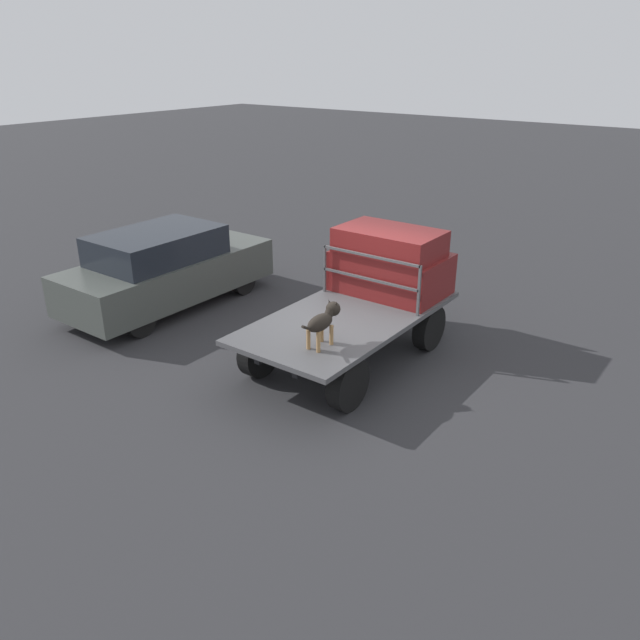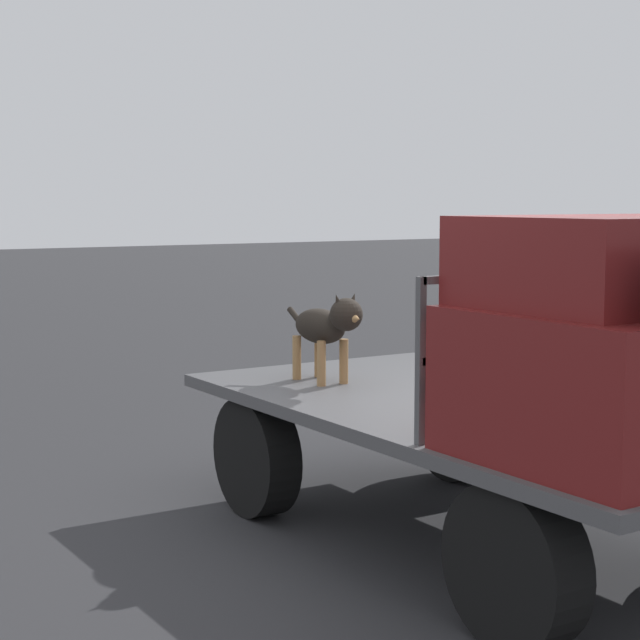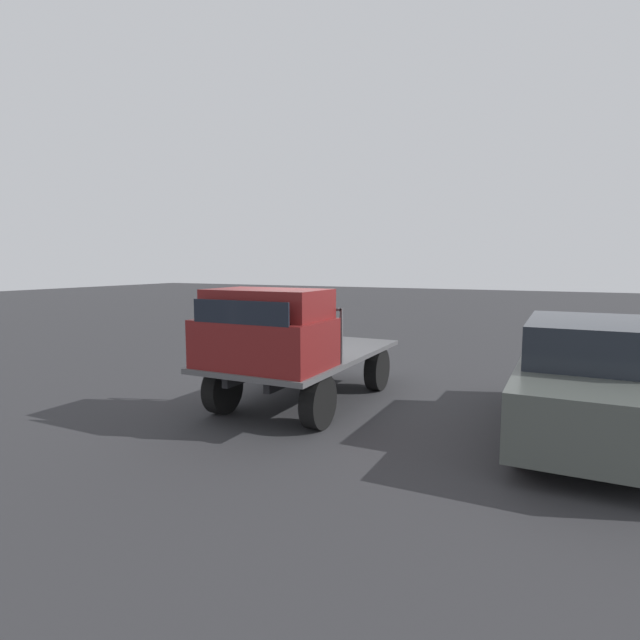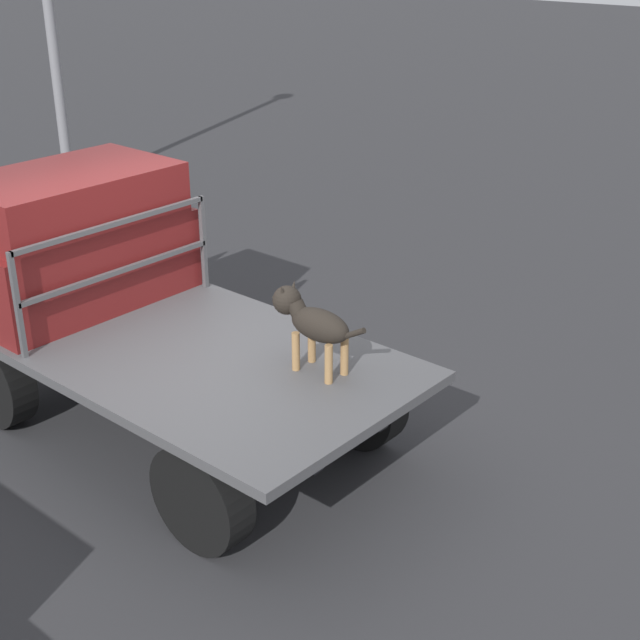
# 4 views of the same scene
# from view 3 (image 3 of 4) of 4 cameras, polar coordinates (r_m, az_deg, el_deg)

# --- Properties ---
(ground_plane) EXTENTS (80.00, 80.00, 0.00)m
(ground_plane) POSITION_cam_3_polar(r_m,az_deg,el_deg) (8.87, -1.56, -9.15)
(ground_plane) COLOR #2D2D30
(flatbed_truck) EXTENTS (4.03, 2.03, 0.85)m
(flatbed_truck) POSITION_cam_3_polar(r_m,az_deg,el_deg) (8.73, -1.57, -5.23)
(flatbed_truck) COLOR black
(flatbed_truck) RESTS_ON ground
(truck_cab) EXTENTS (1.28, 1.91, 1.16)m
(truck_cab) POSITION_cam_3_polar(r_m,az_deg,el_deg) (7.49, -6.25, -1.15)
(truck_cab) COLOR maroon
(truck_cab) RESTS_ON flatbed_truck
(truck_headboard) EXTENTS (0.04, 1.91, 0.85)m
(truck_headboard) POSITION_cam_3_polar(r_m,az_deg,el_deg) (8.06, -3.65, -0.45)
(truck_headboard) COLOR #4C4C4F
(truck_headboard) RESTS_ON flatbed_truck
(dog) EXTENTS (0.89, 0.24, 0.63)m
(dog) POSITION_cam_3_polar(r_m,az_deg,el_deg) (9.80, -0.25, -0.24)
(dog) COLOR #9E7547
(dog) RESTS_ON flatbed_truck
(parked_sedan) EXTENTS (4.39, 1.76, 1.61)m
(parked_sedan) POSITION_cam_3_polar(r_m,az_deg,el_deg) (7.85, 28.30, -5.94)
(parked_sedan) COLOR black
(parked_sedan) RESTS_ON ground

